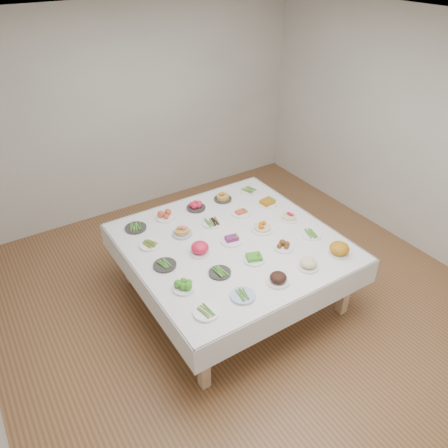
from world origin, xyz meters
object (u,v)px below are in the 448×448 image
display_table (232,246)px  dish_0 (206,312)px  dish_24 (249,190)px  dish_12 (232,238)px

display_table → dish_0: 1.07m
dish_24 → dish_12: bearing=-135.2°
dish_0 → display_table: bearing=44.7°
dish_0 → dish_24: dish_24 is taller
display_table → dish_12: dish_12 is taller
display_table → dish_12: (-0.01, -0.01, 0.11)m
display_table → dish_0: bearing=-135.3°
display_table → dish_24: (0.76, 0.75, 0.09)m
dish_0 → dish_12: 1.06m
display_table → dish_0: size_ratio=9.62×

